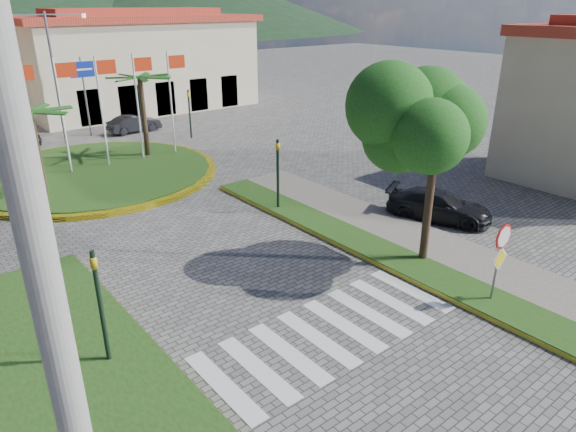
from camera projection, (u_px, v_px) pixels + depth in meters
ground at (451, 416)px, 11.35m from camera, size 160.00×160.00×0.00m
sidewalk_right at (509, 289)px, 16.24m from camera, size 4.00×28.00×0.15m
verge_right at (489, 301)px, 15.54m from camera, size 1.60×28.00×0.18m
median_left at (63, 395)px, 11.85m from camera, size 5.00×14.00×0.18m
crosswalk at (328, 333)px, 14.22m from camera, size 8.00×3.00×0.01m
roundabout_island at (95, 172)px, 27.06m from camera, size 12.70×12.70×6.00m
stop_sign at (501, 251)px, 14.92m from camera, size 0.80×0.11×2.65m
deciduous_tree at (439, 116)px, 16.14m from camera, size 3.60×3.60×6.80m
utility_pole at (73, 421)px, 5.26m from camera, size 0.32×0.32×9.00m
traffic_light_left at (99, 298)px, 12.25m from camera, size 0.15×0.18×3.20m
traffic_light_right at (278, 168)px, 21.82m from camera, size 0.15×0.18×3.20m
traffic_light_far at (189, 109)px, 33.89m from camera, size 0.18×0.15×3.20m
direction_sign_west at (1, 91)px, 31.04m from camera, size 1.60×0.14×5.20m
direction_sign_east at (84, 83)px, 33.94m from camera, size 1.60×0.14×5.20m
street_lamp_centre at (54, 72)px, 31.71m from camera, size 4.80×0.16×8.00m
building_right at (138, 61)px, 42.90m from camera, size 19.08×9.54×8.05m
hill_far_east at (193, 0)px, 145.34m from camera, size 120.00×120.00×18.00m
car_dark_a at (6, 139)px, 31.71m from camera, size 4.15×2.17×1.35m
car_dark_b at (134, 124)px, 35.97m from camera, size 3.67×1.37×1.20m
car_side_right at (439, 205)px, 21.44m from camera, size 3.40×4.63×1.25m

